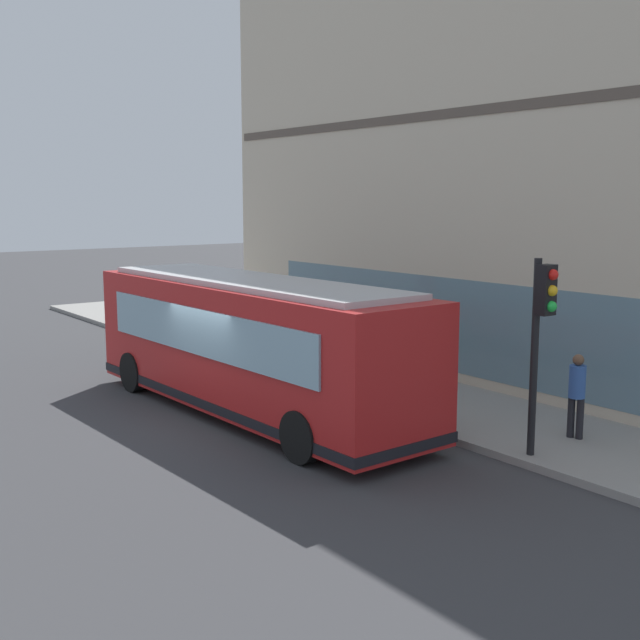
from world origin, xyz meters
TOP-DOWN VIEW (x-y plane):
  - ground at (0.00, 0.00)m, footprint 120.00×120.00m
  - sidewalk_curb at (4.38, 0.00)m, footprint 3.57×40.00m
  - building_corner at (10.68, 0.00)m, footprint 9.08×18.88m
  - city_bus_nearside at (0.62, 0.07)m, footprint 2.84×10.11m
  - traffic_light_near_corner at (2.97, -5.99)m, footprint 0.32×0.49m
  - fire_hydrant at (3.85, -1.53)m, footprint 0.35×0.35m
  - pedestrian_near_hydrant at (3.27, -0.72)m, footprint 0.32×0.32m
  - pedestrian_near_building_entrance at (4.31, 8.64)m, footprint 0.32×0.32m
  - pedestrian_walking_along_curb at (4.49, -5.72)m, footprint 0.32×0.32m
  - newspaper_vending_box at (3.21, 1.78)m, footprint 0.44×0.42m

SIDE VIEW (x-z plane):
  - ground at x=0.00m, z-range 0.00..0.00m
  - sidewalk_curb at x=4.38m, z-range 0.00..0.15m
  - fire_hydrant at x=3.85m, z-range 0.14..0.88m
  - newspaper_vending_box at x=3.21m, z-range 0.15..1.05m
  - pedestrian_walking_along_curb at x=4.49m, z-range 0.27..1.95m
  - pedestrian_near_building_entrance at x=4.31m, z-range 0.28..2.02m
  - pedestrian_near_hydrant at x=3.27m, z-range 0.29..2.08m
  - city_bus_nearside at x=0.62m, z-range 0.02..3.09m
  - traffic_light_near_corner at x=2.97m, z-range 0.86..4.48m
  - building_corner at x=10.68m, z-range -0.01..12.54m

